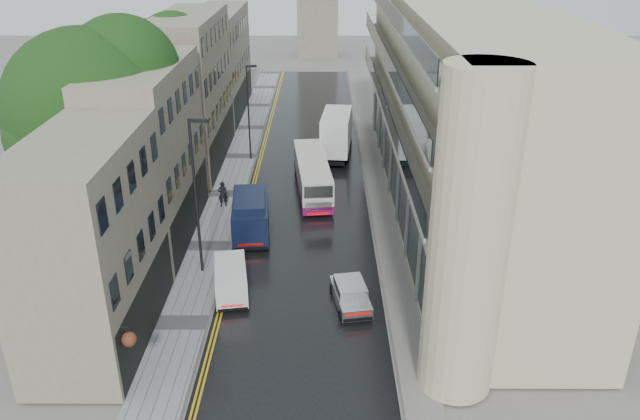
# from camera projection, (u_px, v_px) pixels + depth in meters

# --- Properties ---
(road) EXTENTS (9.00, 85.00, 0.02)m
(road) POSITION_uv_depth(u_px,v_px,m) (306.00, 195.00, 46.72)
(road) COLOR black
(road) RESTS_ON ground
(left_sidewalk) EXTENTS (2.70, 85.00, 0.12)m
(left_sidewalk) POSITION_uv_depth(u_px,v_px,m) (228.00, 194.00, 46.71)
(left_sidewalk) COLOR gray
(left_sidewalk) RESTS_ON ground
(right_sidewalk) EXTENTS (1.80, 85.00, 0.12)m
(right_sidewalk) POSITION_uv_depth(u_px,v_px,m) (378.00, 194.00, 46.68)
(right_sidewalk) COLOR slate
(right_sidewalk) RESTS_ON ground
(old_shop_row) EXTENTS (4.50, 56.00, 12.00)m
(old_shop_row) POSITION_uv_depth(u_px,v_px,m) (180.00, 108.00, 46.50)
(old_shop_row) COLOR gray
(old_shop_row) RESTS_ON ground
(modern_block) EXTENTS (8.00, 40.00, 14.00)m
(modern_block) POSITION_uv_depth(u_px,v_px,m) (456.00, 110.00, 42.39)
(modern_block) COLOR beige
(modern_block) RESTS_ON ground
(tree_near) EXTENTS (10.56, 10.56, 13.89)m
(tree_near) POSITION_uv_depth(u_px,v_px,m) (92.00, 138.00, 37.04)
(tree_near) COLOR black
(tree_near) RESTS_ON ground
(tree_far) EXTENTS (9.24, 9.24, 12.46)m
(tree_far) POSITION_uv_depth(u_px,v_px,m) (153.00, 95.00, 49.14)
(tree_far) COLOR black
(tree_far) RESTS_ON ground
(cream_bus) EXTENTS (3.14, 9.75, 2.61)m
(cream_bus) POSITION_uv_depth(u_px,v_px,m) (302.00, 190.00, 44.19)
(cream_bus) COLOR silver
(cream_bus) RESTS_ON road
(white_lorry) EXTENTS (3.05, 7.83, 4.01)m
(white_lorry) POSITION_uv_depth(u_px,v_px,m) (323.00, 140.00, 52.26)
(white_lorry) COLOR white
(white_lorry) RESTS_ON road
(silver_hatchback) EXTENTS (2.19, 3.87, 1.37)m
(silver_hatchback) POSITION_uv_depth(u_px,v_px,m) (342.00, 308.00, 31.72)
(silver_hatchback) COLOR #AFAEB3
(silver_hatchback) RESTS_ON road
(white_van) EXTENTS (2.26, 4.08, 1.75)m
(white_van) POSITION_uv_depth(u_px,v_px,m) (217.00, 295.00, 32.53)
(white_van) COLOR white
(white_van) RESTS_ON road
(navy_van) EXTENTS (2.73, 5.78, 2.86)m
(navy_van) POSITION_uv_depth(u_px,v_px,m) (233.00, 227.00, 38.49)
(navy_van) COLOR black
(navy_van) RESTS_ON road
(pedestrian) EXTENTS (0.79, 0.64, 1.89)m
(pedestrian) POSITION_uv_depth(u_px,v_px,m) (223.00, 194.00, 44.18)
(pedestrian) COLOR black
(pedestrian) RESTS_ON left_sidewalk
(lamp_post_near) EXTENTS (1.04, 0.31, 9.11)m
(lamp_post_near) POSITION_uv_depth(u_px,v_px,m) (196.00, 199.00, 34.44)
(lamp_post_near) COLOR black
(lamp_post_near) RESTS_ON left_sidewalk
(lamp_post_far) EXTENTS (0.91, 0.46, 7.94)m
(lamp_post_far) POSITION_uv_depth(u_px,v_px,m) (249.00, 114.00, 51.89)
(lamp_post_far) COLOR black
(lamp_post_far) RESTS_ON left_sidewalk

